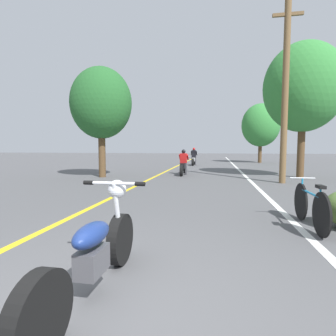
{
  "coord_description": "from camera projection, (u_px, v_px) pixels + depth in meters",
  "views": [
    {
      "loc": [
        1.13,
        -1.7,
        1.39
      ],
      "look_at": [
        0.01,
        4.47,
        0.9
      ],
      "focal_mm": 28.0,
      "sensor_mm": 36.0,
      "label": 1
    }
  ],
  "objects": [
    {
      "name": "motorcycle_rider_lead",
      "position": [
        183.0,
        165.0,
        13.41
      ],
      "size": [
        0.5,
        2.11,
        1.29
      ],
      "color": "black",
      "rests_on": "ground"
    },
    {
      "name": "roadside_tree_right_far",
      "position": [
        261.0,
        125.0,
        23.64
      ],
      "size": [
        3.36,
        3.03,
        5.34
      ],
      "color": "#513A23",
      "rests_on": "ground"
    },
    {
      "name": "roadside_tree_right_near",
      "position": [
        303.0,
        88.0,
        11.84
      ],
      "size": [
        3.5,
        3.15,
        6.12
      ],
      "color": "#513A23",
      "rests_on": "ground"
    },
    {
      "name": "motorcycle_rider_far",
      "position": [
        194.0,
        159.0,
        20.55
      ],
      "size": [
        0.5,
        2.09,
        1.37
      ],
      "color": "black",
      "rests_on": "ground"
    },
    {
      "name": "roadside_tree_left",
      "position": [
        101.0,
        104.0,
        12.08
      ],
      "size": [
        2.85,
        2.56,
        5.08
      ],
      "color": "#513A23",
      "rests_on": "ground"
    },
    {
      "name": "ground_plane",
      "position": [
        62.0,
        332.0,
        1.98
      ],
      "size": [
        120.0,
        120.0,
        0.0
      ],
      "primitive_type": "plane",
      "color": "#515154"
    },
    {
      "name": "lane_stripe_edge",
      "position": [
        243.0,
        174.0,
        13.75
      ],
      "size": [
        0.14,
        48.0,
        0.01
      ],
      "primitive_type": "cube",
      "color": "white",
      "rests_on": "ground"
    },
    {
      "name": "utility_pole",
      "position": [
        285.0,
        90.0,
        9.98
      ],
      "size": [
        1.1,
        0.24,
        6.95
      ],
      "color": "brown",
      "rests_on": "ground"
    },
    {
      "name": "lane_stripe_center",
      "position": [
        163.0,
        173.0,
        14.51
      ],
      "size": [
        0.14,
        48.0,
        0.01
      ],
      "primitive_type": "cube",
      "color": "yellow",
      "rests_on": "ground"
    },
    {
      "name": "bicycle_parked",
      "position": [
        310.0,
        206.0,
        4.54
      ],
      "size": [
        0.44,
        1.72,
        0.83
      ],
      "color": "black",
      "rests_on": "ground"
    },
    {
      "name": "motorcycle_foreground",
      "position": [
        95.0,
        252.0,
        2.46
      ],
      "size": [
        0.71,
        2.06,
        1.02
      ],
      "color": "black",
      "rests_on": "ground"
    }
  ]
}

